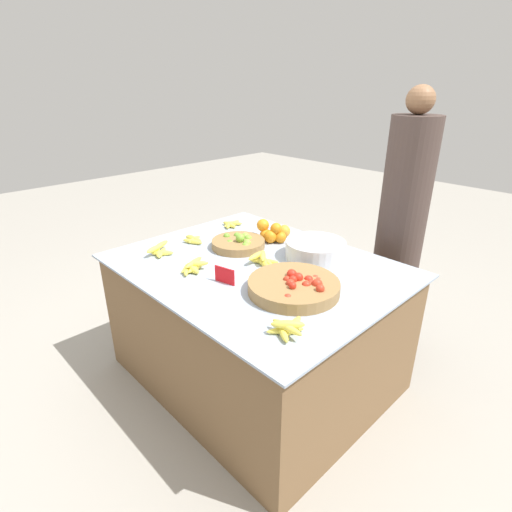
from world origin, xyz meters
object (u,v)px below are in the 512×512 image
tomato_basket (295,286)px  price_sign (225,275)px  metal_bowl (315,249)px  lime_bowl (239,243)px  vendor_person (399,236)px

tomato_basket → price_sign: bearing=-149.3°
tomato_basket → metal_bowl: size_ratio=1.29×
lime_bowl → tomato_basket: lime_bowl is taller
tomato_basket → vendor_person: bearing=89.2°
vendor_person → metal_bowl: bearing=-108.8°
tomato_basket → metal_bowl: metal_bowl is taller
vendor_person → tomato_basket: bearing=-90.8°
metal_bowl → price_sign: size_ratio=2.94×
metal_bowl → price_sign: 0.58m
tomato_basket → metal_bowl: (-0.19, 0.39, 0.02)m
lime_bowl → metal_bowl: bearing=27.1°
tomato_basket → vendor_person: vendor_person is taller
metal_bowl → tomato_basket: bearing=-64.5°
lime_bowl → price_sign: size_ratio=2.78×
price_sign → vendor_person: bearing=61.6°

